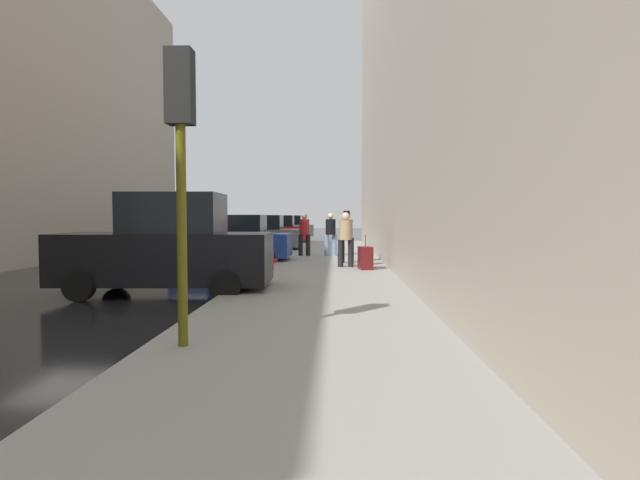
# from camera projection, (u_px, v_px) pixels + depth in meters

# --- Properties ---
(ground_plane) EXTENTS (120.00, 120.00, 0.00)m
(ground_plane) POSITION_uv_depth(u_px,v_px,m) (74.00, 288.00, 12.13)
(ground_plane) COLOR black
(sidewalk) EXTENTS (4.00, 40.00, 0.15)m
(sidewalk) POSITION_uv_depth(u_px,v_px,m) (320.00, 286.00, 11.94)
(sidewalk) COLOR gray
(sidewalk) RESTS_ON ground_plane
(parked_black_suv) EXTENTS (4.65, 2.16, 2.25)m
(parked_black_suv) POSITION_uv_depth(u_px,v_px,m) (168.00, 248.00, 11.04)
(parked_black_suv) COLOR black
(parked_black_suv) RESTS_ON ground_plane
(parked_blue_sedan) EXTENTS (4.22, 2.10, 1.79)m
(parked_blue_sedan) POSITION_uv_depth(u_px,v_px,m) (234.00, 241.00, 18.19)
(parked_blue_sedan) COLOR navy
(parked_blue_sedan) RESTS_ON ground_plane
(parked_gray_coupe) EXTENTS (4.22, 2.10, 1.79)m
(parked_gray_coupe) POSITION_uv_depth(u_px,v_px,m) (259.00, 235.00, 24.15)
(parked_gray_coupe) COLOR slate
(parked_gray_coupe) RESTS_ON ground_plane
(parked_red_hatchback) EXTENTS (4.24, 2.13, 1.79)m
(parked_red_hatchback) POSITION_uv_depth(u_px,v_px,m) (276.00, 231.00, 30.77)
(parked_red_hatchback) COLOR #B2191E
(parked_red_hatchback) RESTS_ON ground_plane
(parked_silver_sedan) EXTENTS (4.26, 2.17, 1.79)m
(parked_silver_sedan) POSITION_uv_depth(u_px,v_px,m) (286.00, 228.00, 37.13)
(parked_silver_sedan) COLOR #B7BABF
(parked_silver_sedan) RESTS_ON ground_plane
(fire_hydrant) EXTENTS (0.42, 0.22, 0.70)m
(fire_hydrant) POSITION_uv_depth(u_px,v_px,m) (270.00, 259.00, 14.59)
(fire_hydrant) COLOR red
(fire_hydrant) RESTS_ON sidewalk
(traffic_light) EXTENTS (0.32, 0.32, 3.60)m
(traffic_light) POSITION_uv_depth(u_px,v_px,m) (181.00, 132.00, 6.02)
(traffic_light) COLOR #514C0F
(traffic_light) RESTS_ON sidewalk
(pedestrian_in_tan_coat) EXTENTS (0.51, 0.42, 1.71)m
(pedestrian_in_tan_coat) POSITION_uv_depth(u_px,v_px,m) (346.00, 237.00, 15.60)
(pedestrian_in_tan_coat) COLOR black
(pedestrian_in_tan_coat) RESTS_ON sidewalk
(pedestrian_with_fedora) EXTENTS (0.52, 0.46, 1.78)m
(pedestrian_with_fedora) POSITION_uv_depth(u_px,v_px,m) (347.00, 234.00, 17.00)
(pedestrian_with_fedora) COLOR black
(pedestrian_with_fedora) RESTS_ON sidewalk
(pedestrian_in_jeans) EXTENTS (0.53, 0.47, 1.71)m
(pedestrian_in_jeans) POSITION_uv_depth(u_px,v_px,m) (331.00, 232.00, 20.01)
(pedestrian_in_jeans) COLOR #728CB2
(pedestrian_in_jeans) RESTS_ON sidewalk
(pedestrian_in_red_jacket) EXTENTS (0.53, 0.49, 1.71)m
(pedestrian_in_red_jacket) POSITION_uv_depth(u_px,v_px,m) (304.00, 232.00, 20.05)
(pedestrian_in_red_jacket) COLOR black
(pedestrian_in_red_jacket) RESTS_ON sidewalk
(rolling_suitcase) EXTENTS (0.45, 0.61, 1.04)m
(rolling_suitcase) POSITION_uv_depth(u_px,v_px,m) (365.00, 258.00, 14.93)
(rolling_suitcase) COLOR #591414
(rolling_suitcase) RESTS_ON sidewalk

